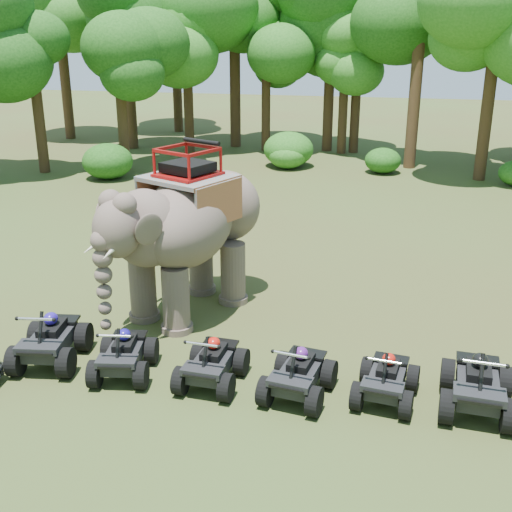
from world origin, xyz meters
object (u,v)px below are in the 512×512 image
object	(u,v)px
atv_5	(479,378)
elephant	(187,231)
atv_2	(212,357)
atv_4	(387,373)
atv_0	(50,334)
atv_1	(123,348)
atv_3	(299,368)

from	to	relation	value
atv_5	elephant	bearing A→B (deg)	158.95
atv_2	atv_4	distance (m)	3.55
elephant	atv_0	bearing A→B (deg)	-98.45
atv_1	atv_5	size ratio (longest dim) A/B	0.88
elephant	atv_0	distance (m)	4.20
elephant	atv_1	bearing A→B (deg)	-71.22
atv_1	atv_0	bearing A→B (deg)	165.65
atv_3	atv_4	bearing A→B (deg)	16.34
elephant	atv_0	size ratio (longest dim) A/B	2.80
atv_2	elephant	bearing A→B (deg)	117.87
elephant	atv_3	distance (m)	5.10
atv_0	atv_4	world-z (taller)	atv_0
elephant	atv_5	xyz separation A→B (m)	(6.84, -3.23, -1.49)
elephant	atv_5	size ratio (longest dim) A/B	2.78
elephant	atv_5	world-z (taller)	elephant
atv_0	atv_1	world-z (taller)	atv_0
elephant	atv_5	distance (m)	7.71
atv_4	atv_5	bearing A→B (deg)	8.52
atv_0	atv_2	distance (m)	3.73
atv_3	atv_5	world-z (taller)	atv_5
atv_1	atv_3	bearing A→B (deg)	-10.19
atv_0	atv_3	xyz separation A→B (m)	(5.55, -0.20, -0.06)
atv_4	atv_5	xyz separation A→B (m)	(1.72, 0.03, 0.10)
elephant	atv_0	xyz separation A→B (m)	(-2.15, -3.28, -1.49)
atv_0	atv_3	distance (m)	5.55
atv_5	atv_4	bearing A→B (deg)	-174.88
elephant	atv_3	world-z (taller)	elephant
atv_2	atv_4	world-z (taller)	atv_2
atv_3	atv_1	bearing A→B (deg)	-171.86
atv_5	atv_1	bearing A→B (deg)	-174.18
atv_0	atv_5	size ratio (longest dim) A/B	0.99
elephant	atv_4	world-z (taller)	elephant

